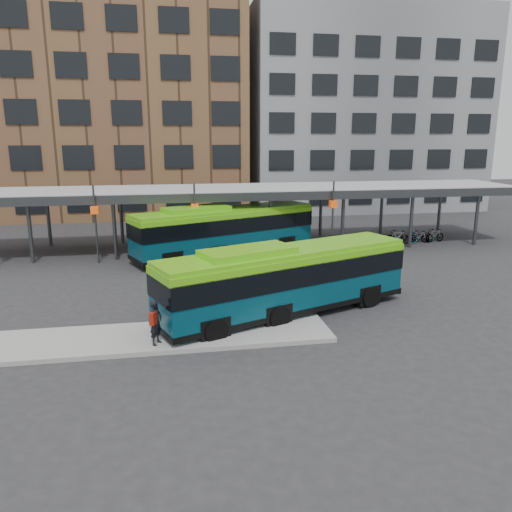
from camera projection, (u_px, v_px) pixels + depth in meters
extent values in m
plane|color=#28282B|center=(274.00, 306.00, 23.04)|extent=(120.00, 120.00, 0.00)
cube|color=gray|center=(151.00, 338.00, 19.22)|extent=(14.00, 3.00, 0.18)
cube|color=#999B9E|center=(235.00, 190.00, 34.54)|extent=(40.00, 6.00, 0.35)
cube|color=#383A3D|center=(242.00, 197.00, 31.70)|extent=(40.00, 0.15, 0.55)
cylinder|color=#383A3D|center=(30.00, 233.00, 30.44)|extent=(0.24, 0.24, 3.80)
cylinder|color=#383A3D|center=(49.00, 219.00, 35.22)|extent=(0.24, 0.24, 3.80)
cylinder|color=#383A3D|center=(115.00, 230.00, 31.28)|extent=(0.24, 0.24, 3.80)
cylinder|color=#383A3D|center=(121.00, 217.00, 36.07)|extent=(0.24, 0.24, 3.80)
cylinder|color=#383A3D|center=(195.00, 227.00, 32.13)|extent=(0.24, 0.24, 3.80)
cylinder|color=#383A3D|center=(191.00, 215.00, 36.92)|extent=(0.24, 0.24, 3.80)
cylinder|color=#383A3D|center=(271.00, 225.00, 32.98)|extent=(0.24, 0.24, 3.80)
cylinder|color=#383A3D|center=(257.00, 214.00, 37.76)|extent=(0.24, 0.24, 3.80)
cylinder|color=#383A3D|center=(343.00, 223.00, 33.83)|extent=(0.24, 0.24, 3.80)
cylinder|color=#383A3D|center=(321.00, 212.00, 38.61)|extent=(0.24, 0.24, 3.80)
cylinder|color=#383A3D|center=(411.00, 221.00, 34.67)|extent=(0.24, 0.24, 3.80)
cylinder|color=#383A3D|center=(381.00, 210.00, 39.46)|extent=(0.24, 0.24, 3.80)
cylinder|color=#383A3D|center=(476.00, 219.00, 35.52)|extent=(0.24, 0.24, 3.80)
cylinder|color=#383A3D|center=(440.00, 209.00, 40.31)|extent=(0.24, 0.24, 3.80)
cylinder|color=#383A3D|center=(96.00, 225.00, 30.23)|extent=(0.12, 0.12, 4.80)
cube|color=#DB480C|center=(95.00, 210.00, 30.02)|extent=(0.45, 0.45, 0.45)
cylinder|color=#383A3D|center=(195.00, 222.00, 31.25)|extent=(0.12, 0.12, 4.80)
cube|color=#DB480C|center=(195.00, 208.00, 31.04)|extent=(0.45, 0.45, 0.45)
cylinder|color=#383A3D|center=(333.00, 218.00, 32.77)|extent=(0.12, 0.12, 4.80)
cube|color=#DB480C|center=(333.00, 204.00, 32.56)|extent=(0.45, 0.45, 0.45)
cube|color=brown|center=(109.00, 101.00, 49.37)|extent=(26.00, 14.00, 22.00)
cube|color=slate|center=(357.00, 113.00, 54.02)|extent=(24.00, 14.00, 20.00)
cube|color=#06394A|center=(286.00, 281.00, 21.61)|extent=(11.67, 6.49, 2.41)
cube|color=black|center=(286.00, 270.00, 21.50)|extent=(11.73, 6.56, 0.92)
cube|color=#5DB913|center=(287.00, 251.00, 21.31)|extent=(11.63, 6.40, 0.19)
cube|color=#5DB913|center=(248.00, 252.00, 20.28)|extent=(4.23, 3.03, 0.34)
cube|color=black|center=(286.00, 305.00, 21.87)|extent=(11.74, 6.56, 0.23)
cylinder|color=black|center=(370.00, 297.00, 22.85)|extent=(1.00, 0.62, 0.97)
cylinder|color=black|center=(336.00, 284.00, 24.80)|extent=(1.00, 0.62, 0.97)
cylinder|color=black|center=(279.00, 317.00, 20.30)|extent=(1.00, 0.62, 0.97)
cylinder|color=black|center=(250.00, 301.00, 22.25)|extent=(1.00, 0.62, 0.97)
cylinder|color=black|center=(216.00, 331.00, 18.83)|extent=(1.00, 0.62, 0.97)
cylinder|color=black|center=(190.00, 313.00, 20.78)|extent=(1.00, 0.62, 0.97)
cube|color=#06394A|center=(225.00, 231.00, 32.36)|extent=(12.22, 7.09, 2.54)
cube|color=black|center=(225.00, 223.00, 32.24)|extent=(12.29, 7.17, 0.97)
cube|color=#5DB913|center=(225.00, 210.00, 32.03)|extent=(12.18, 7.00, 0.20)
cube|color=#5DB913|center=(196.00, 210.00, 30.91)|extent=(4.46, 3.27, 0.36)
cube|color=black|center=(226.00, 248.00, 32.63)|extent=(12.30, 7.17, 0.24)
cylinder|color=black|center=(287.00, 244.00, 33.76)|extent=(1.05, 0.68, 1.02)
cylinder|color=black|center=(266.00, 238.00, 35.78)|extent=(1.05, 0.68, 1.02)
cylinder|color=black|center=(218.00, 254.00, 30.96)|extent=(1.05, 0.68, 1.02)
cylinder|color=black|center=(200.00, 247.00, 32.98)|extent=(1.05, 0.68, 1.02)
cylinder|color=black|center=(173.00, 260.00, 29.35)|extent=(1.05, 0.68, 1.02)
cylinder|color=black|center=(157.00, 252.00, 31.37)|extent=(1.05, 0.68, 1.02)
imported|color=black|center=(156.00, 322.00, 18.23)|extent=(0.64, 0.73, 1.69)
cube|color=maroon|center=(153.00, 318.00, 18.01)|extent=(0.31, 0.36, 0.45)
imported|color=slate|center=(385.00, 237.00, 36.30)|extent=(1.81, 0.95, 0.90)
imported|color=slate|center=(398.00, 237.00, 36.01)|extent=(1.79, 0.88, 1.04)
imported|color=slate|center=(406.00, 237.00, 36.27)|extent=(1.84, 0.80, 0.94)
imported|color=slate|center=(419.00, 237.00, 36.49)|extent=(1.57, 0.58, 0.92)
imported|color=slate|center=(422.00, 235.00, 36.85)|extent=(1.95, 1.06, 0.97)
imported|color=slate|center=(435.00, 235.00, 36.71)|extent=(1.74, 0.84, 1.01)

